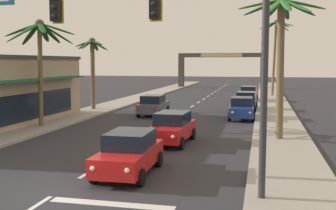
{
  "coord_description": "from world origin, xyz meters",
  "views": [
    {
      "loc": [
        6.65,
        -12.27,
        4.39
      ],
      "look_at": [
        2.03,
        8.0,
        2.2
      ],
      "focal_mm": 44.06,
      "sensor_mm": 36.0,
      "label": 1
    }
  ],
  "objects_px": {
    "palm_right_second": "(281,37)",
    "sedan_lead_at_stop_bar": "(129,153)",
    "palm_right_farthest": "(275,40)",
    "traffic_signal_mast": "(163,30)",
    "sedan_oncoming_far": "(153,105)",
    "sedan_parked_mid_kerb": "(249,94)",
    "sedan_parked_far_kerb": "(246,101)",
    "sedan_third_in_queue": "(172,127)",
    "town_gateway_arch": "(221,65)",
    "sedan_parked_nearest_kerb": "(242,108)",
    "palm_left_second": "(40,44)",
    "palm_left_third": "(92,59)"
  },
  "relations": [
    {
      "from": "sedan_parked_mid_kerb",
      "to": "palm_left_third",
      "type": "height_order",
      "value": "palm_left_third"
    },
    {
      "from": "sedan_parked_mid_kerb",
      "to": "sedan_parked_far_kerb",
      "type": "relative_size",
      "value": 1.0
    },
    {
      "from": "palm_left_third",
      "to": "palm_right_second",
      "type": "xyz_separation_m",
      "value": [
        15.81,
        -11.22,
        1.06
      ]
    },
    {
      "from": "sedan_lead_at_stop_bar",
      "to": "palm_right_second",
      "type": "relative_size",
      "value": 0.56
    },
    {
      "from": "sedan_parked_mid_kerb",
      "to": "palm_right_second",
      "type": "distance_m",
      "value": 23.67
    },
    {
      "from": "sedan_parked_mid_kerb",
      "to": "palm_right_farthest",
      "type": "relative_size",
      "value": 0.47
    },
    {
      "from": "sedan_parked_nearest_kerb",
      "to": "sedan_parked_far_kerb",
      "type": "xyz_separation_m",
      "value": [
        0.11,
        5.87,
        0.0
      ]
    },
    {
      "from": "palm_right_second",
      "to": "sedan_oncoming_far",
      "type": "bearing_deg",
      "value": 136.71
    },
    {
      "from": "sedan_lead_at_stop_bar",
      "to": "palm_left_second",
      "type": "relative_size",
      "value": 0.63
    },
    {
      "from": "sedan_oncoming_far",
      "to": "sedan_parked_far_kerb",
      "type": "xyz_separation_m",
      "value": [
        7.29,
        5.27,
        0.0
      ]
    },
    {
      "from": "sedan_parked_mid_kerb",
      "to": "palm_left_second",
      "type": "height_order",
      "value": "palm_left_second"
    },
    {
      "from": "palm_left_third",
      "to": "town_gateway_arch",
      "type": "relative_size",
      "value": 0.45
    },
    {
      "from": "sedan_parked_far_kerb",
      "to": "palm_right_farthest",
      "type": "xyz_separation_m",
      "value": [
        2.88,
        15.98,
        6.21
      ]
    },
    {
      "from": "sedan_lead_at_stop_bar",
      "to": "sedan_parked_nearest_kerb",
      "type": "height_order",
      "value": "same"
    },
    {
      "from": "traffic_signal_mast",
      "to": "palm_left_second",
      "type": "relative_size",
      "value": 1.47
    },
    {
      "from": "palm_right_second",
      "to": "town_gateway_arch",
      "type": "bearing_deg",
      "value": 99.42
    },
    {
      "from": "palm_right_farthest",
      "to": "traffic_signal_mast",
      "type": "bearing_deg",
      "value": -96.52
    },
    {
      "from": "palm_left_second",
      "to": "palm_right_farthest",
      "type": "xyz_separation_m",
      "value": [
        15.73,
        29.12,
        1.51
      ]
    },
    {
      "from": "sedan_third_in_queue",
      "to": "town_gateway_arch",
      "type": "bearing_deg",
      "value": 92.37
    },
    {
      "from": "sedan_parked_far_kerb",
      "to": "town_gateway_arch",
      "type": "xyz_separation_m",
      "value": [
        -5.31,
        31.57,
        2.98
      ]
    },
    {
      "from": "town_gateway_arch",
      "to": "sedan_parked_mid_kerb",
      "type": "bearing_deg",
      "value": -77.01
    },
    {
      "from": "traffic_signal_mast",
      "to": "sedan_oncoming_far",
      "type": "distance_m",
      "value": 20.81
    },
    {
      "from": "sedan_parked_nearest_kerb",
      "to": "sedan_lead_at_stop_bar",
      "type": "bearing_deg",
      "value": -101.87
    },
    {
      "from": "sedan_third_in_queue",
      "to": "palm_left_second",
      "type": "distance_m",
      "value": 11.05
    },
    {
      "from": "traffic_signal_mast",
      "to": "sedan_parked_nearest_kerb",
      "type": "height_order",
      "value": "traffic_signal_mast"
    },
    {
      "from": "sedan_oncoming_far",
      "to": "town_gateway_arch",
      "type": "xyz_separation_m",
      "value": [
        1.98,
        36.84,
        2.98
      ]
    },
    {
      "from": "sedan_third_in_queue",
      "to": "palm_right_farthest",
      "type": "distance_m",
      "value": 33.39
    },
    {
      "from": "sedan_lead_at_stop_bar",
      "to": "sedan_parked_mid_kerb",
      "type": "height_order",
      "value": "same"
    },
    {
      "from": "sedan_third_in_queue",
      "to": "town_gateway_arch",
      "type": "distance_m",
      "value": 47.94
    },
    {
      "from": "sedan_third_in_queue",
      "to": "sedan_parked_far_kerb",
      "type": "relative_size",
      "value": 1.01
    },
    {
      "from": "sedan_parked_mid_kerb",
      "to": "sedan_third_in_queue",
      "type": "bearing_deg",
      "value": -97.49
    },
    {
      "from": "sedan_parked_nearest_kerb",
      "to": "town_gateway_arch",
      "type": "distance_m",
      "value": 37.91
    },
    {
      "from": "sedan_lead_at_stop_bar",
      "to": "sedan_parked_nearest_kerb",
      "type": "relative_size",
      "value": 0.99
    },
    {
      "from": "palm_right_second",
      "to": "sedan_lead_at_stop_bar",
      "type": "bearing_deg",
      "value": -125.36
    },
    {
      "from": "palm_left_second",
      "to": "town_gateway_arch",
      "type": "xyz_separation_m",
      "value": [
        7.53,
        44.7,
        -1.72
      ]
    },
    {
      "from": "sedan_third_in_queue",
      "to": "town_gateway_arch",
      "type": "height_order",
      "value": "town_gateway_arch"
    },
    {
      "from": "palm_left_third",
      "to": "sedan_parked_far_kerb",
      "type": "bearing_deg",
      "value": 12.83
    },
    {
      "from": "sedan_third_in_queue",
      "to": "palm_right_second",
      "type": "relative_size",
      "value": 0.56
    },
    {
      "from": "sedan_parked_mid_kerb",
      "to": "sedan_parked_far_kerb",
      "type": "bearing_deg",
      "value": -89.71
    },
    {
      "from": "sedan_lead_at_stop_bar",
      "to": "town_gateway_arch",
      "type": "xyz_separation_m",
      "value": [
        -1.67,
        54.24,
        2.98
      ]
    },
    {
      "from": "sedan_lead_at_stop_bar",
      "to": "palm_right_farthest",
      "type": "height_order",
      "value": "palm_right_farthest"
    },
    {
      "from": "sedan_parked_nearest_kerb",
      "to": "traffic_signal_mast",
      "type": "bearing_deg",
      "value": -95.03
    },
    {
      "from": "palm_right_farthest",
      "to": "sedan_oncoming_far",
      "type": "bearing_deg",
      "value": -115.57
    },
    {
      "from": "palm_left_third",
      "to": "sedan_third_in_queue",
      "type": "bearing_deg",
      "value": -52.28
    },
    {
      "from": "palm_left_second",
      "to": "palm_right_second",
      "type": "xyz_separation_m",
      "value": [
        15.14,
        -1.16,
        0.15
      ]
    },
    {
      "from": "town_gateway_arch",
      "to": "palm_right_farthest",
      "type": "bearing_deg",
      "value": -62.27
    },
    {
      "from": "sedan_parked_mid_kerb",
      "to": "palm_left_second",
      "type": "bearing_deg",
      "value": -120.32
    },
    {
      "from": "sedan_lead_at_stop_bar",
      "to": "palm_right_second",
      "type": "height_order",
      "value": "palm_right_second"
    },
    {
      "from": "palm_right_farthest",
      "to": "sedan_third_in_queue",
      "type": "bearing_deg",
      "value": -100.92
    },
    {
      "from": "sedan_parked_nearest_kerb",
      "to": "town_gateway_arch",
      "type": "bearing_deg",
      "value": 97.91
    }
  ]
}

